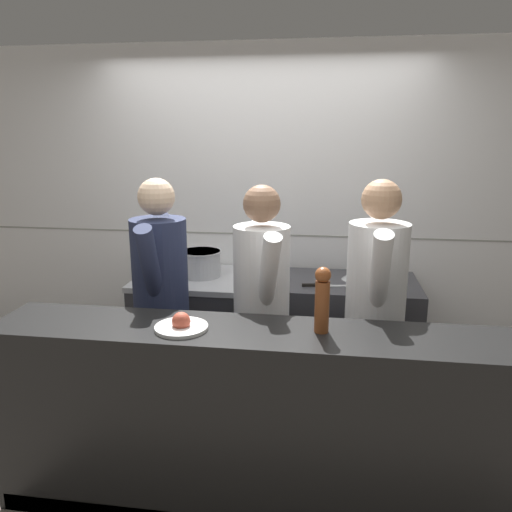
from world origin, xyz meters
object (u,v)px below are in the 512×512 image
object	(u,v)px
mixing_bowl_steel	(356,275)
chef_head_cook	(161,298)
chef_sous	(261,306)
stock_pot	(201,263)
oven_range	(198,331)
plated_dish_main	(181,325)
pepper_mill	(322,298)
chef_line	(375,308)
chefs_knife	(325,286)

from	to	relation	value
mixing_bowl_steel	chef_head_cook	distance (m)	1.42
mixing_bowl_steel	chef_sous	bearing A→B (deg)	-129.21
stock_pot	mixing_bowl_steel	size ratio (longest dim) A/B	1.50
oven_range	chef_sous	distance (m)	1.01
plated_dish_main	chef_sous	bearing A→B (deg)	62.97
pepper_mill	chef_line	bearing A→B (deg)	61.02
oven_range	chef_head_cook	world-z (taller)	chef_head_cook
chef_head_cook	oven_range	bearing A→B (deg)	80.98
chefs_knife	chef_head_cook	distance (m)	1.13
oven_range	plated_dish_main	size ratio (longest dim) A/B	3.40
plated_dish_main	chef_line	xyz separation A→B (m)	(0.99, 0.62, -0.08)
stock_pot	plated_dish_main	world-z (taller)	plated_dish_main
chefs_knife	chef_line	bearing A→B (deg)	-60.55
chef_head_cook	pepper_mill	bearing A→B (deg)	-34.29
plated_dish_main	chef_head_cook	xyz separation A→B (m)	(-0.32, 0.63, -0.09)
chef_head_cook	chef_line	size ratio (longest dim) A/B	0.99
stock_pot	plated_dish_main	xyz separation A→B (m)	(0.23, -1.30, 0.03)
oven_range	chef_line	distance (m)	1.51
stock_pot	plated_dish_main	size ratio (longest dim) A/B	1.17
oven_range	mixing_bowl_steel	size ratio (longest dim) A/B	4.36
chefs_knife	chef_line	xyz separation A→B (m)	(0.30, -0.53, 0.04)
stock_pot	chef_head_cook	bearing A→B (deg)	-97.49
mixing_bowl_steel	plated_dish_main	distance (m)	1.63
pepper_mill	chef_head_cook	world-z (taller)	chef_head_cook
stock_pot	chef_line	world-z (taller)	chef_line
chefs_knife	plated_dish_main	xyz separation A→B (m)	(-0.69, -1.14, 0.12)
oven_range	mixing_bowl_steel	xyz separation A→B (m)	(1.18, 0.06, 0.49)
chefs_knife	chef_sous	world-z (taller)	chef_sous
mixing_bowl_steel	chef_head_cook	xyz separation A→B (m)	(-1.23, -0.71, 0.00)
mixing_bowl_steel	chef_sous	distance (m)	0.94
mixing_bowl_steel	chef_sous	world-z (taller)	chef_sous
chef_head_cook	chef_line	xyz separation A→B (m)	(1.31, -0.01, 0.01)
chef_line	chef_sous	bearing A→B (deg)	-177.88
pepper_mill	oven_range	bearing A→B (deg)	128.00
mixing_bowl_steel	stock_pot	bearing A→B (deg)	-177.49
mixing_bowl_steel	chef_head_cook	world-z (taller)	chef_head_cook
oven_range	chef_sous	size ratio (longest dim) A/B	0.54
mixing_bowl_steel	chef_line	xyz separation A→B (m)	(0.07, -0.73, 0.01)
pepper_mill	chef_sous	distance (m)	0.71
chefs_knife	chef_line	size ratio (longest dim) A/B	0.23
chefs_knife	plated_dish_main	bearing A→B (deg)	-121.03
stock_pot	chef_sous	bearing A→B (deg)	-51.15
stock_pot	chef_line	bearing A→B (deg)	-29.10
plated_dish_main	pepper_mill	distance (m)	0.70
oven_range	mixing_bowl_steel	world-z (taller)	mixing_bowl_steel
chef_head_cook	plated_dish_main	bearing A→B (deg)	-67.94
chef_head_cook	chef_line	world-z (taller)	chef_line
plated_dish_main	chef_head_cook	distance (m)	0.72
plated_dish_main	pepper_mill	xyz separation A→B (m)	(0.68, 0.07, 0.15)
stock_pot	pepper_mill	size ratio (longest dim) A/B	0.94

